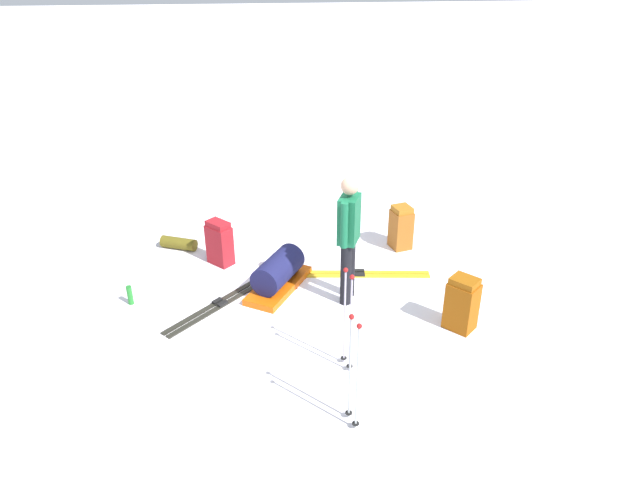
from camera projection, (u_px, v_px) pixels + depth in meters
ground_plane at (320, 286)px, 7.84m from camera, size 80.00×80.00×0.00m
skier_standing at (349, 234)px, 7.12m from camera, size 0.53×0.33×1.70m
ski_pair_near at (359, 274)px, 8.09m from camera, size 0.40×1.97×0.05m
ski_pair_far at (220, 304)px, 7.43m from camera, size 1.36×1.36×0.05m
backpack_large_dark at (401, 228)px, 8.68m from camera, size 0.36×0.35×0.68m
backpack_bright at (220, 243)px, 8.25m from camera, size 0.42×0.42×0.66m
backpack_small_spare at (462, 304)px, 6.85m from camera, size 0.44×0.43×0.69m
ski_poles_planted_near at (348, 315)px, 6.05m from camera, size 0.21×0.11×1.21m
ski_poles_planted_far at (354, 368)px, 5.30m from camera, size 0.22×0.11×1.23m
gear_sled at (278, 274)px, 7.69m from camera, size 1.21×0.97×0.49m
sleeping_mat_rolled at (179, 243)px, 8.75m from camera, size 0.38×0.58×0.18m
thermos_bottle at (130, 295)px, 7.39m from camera, size 0.07×0.07×0.26m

